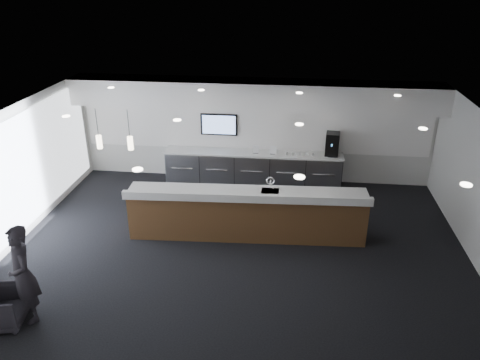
# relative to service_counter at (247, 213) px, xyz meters

# --- Properties ---
(ground) EXTENTS (10.00, 10.00, 0.00)m
(ground) POSITION_rel_service_counter_xyz_m (-0.13, -0.70, -0.57)
(ground) COLOR black
(ground) RESTS_ON ground
(ceiling) EXTENTS (10.00, 8.00, 0.02)m
(ceiling) POSITION_rel_service_counter_xyz_m (-0.13, -0.70, 2.43)
(ceiling) COLOR black
(ceiling) RESTS_ON back_wall
(back_wall) EXTENTS (10.00, 0.02, 3.00)m
(back_wall) POSITION_rel_service_counter_xyz_m (-0.13, 3.30, 0.93)
(back_wall) COLOR silver
(back_wall) RESTS_ON ground
(left_wall) EXTENTS (0.02, 8.00, 3.00)m
(left_wall) POSITION_rel_service_counter_xyz_m (-5.13, -0.70, 0.93)
(left_wall) COLOR silver
(left_wall) RESTS_ON ground
(soffit_bulkhead) EXTENTS (10.00, 0.90, 0.70)m
(soffit_bulkhead) POSITION_rel_service_counter_xyz_m (-0.13, 2.85, 2.08)
(soffit_bulkhead) COLOR white
(soffit_bulkhead) RESTS_ON back_wall
(alcove_panel) EXTENTS (9.80, 0.06, 1.40)m
(alcove_panel) POSITION_rel_service_counter_xyz_m (-0.13, 3.27, 1.03)
(alcove_panel) COLOR white
(alcove_panel) RESTS_ON back_wall
(window_blinds_wall) EXTENTS (0.04, 7.36, 2.55)m
(window_blinds_wall) POSITION_rel_service_counter_xyz_m (-5.09, -0.70, 0.93)
(window_blinds_wall) COLOR #A9B7CA
(window_blinds_wall) RESTS_ON left_wall
(back_credenza) EXTENTS (5.06, 0.66, 0.95)m
(back_credenza) POSITION_rel_service_counter_xyz_m (-0.13, 2.94, -0.10)
(back_credenza) COLOR gray
(back_credenza) RESTS_ON ground
(wall_tv) EXTENTS (1.05, 0.08, 0.62)m
(wall_tv) POSITION_rel_service_counter_xyz_m (-1.13, 3.20, 1.08)
(wall_tv) COLOR black
(wall_tv) RESTS_ON back_wall
(pendant_left) EXTENTS (0.12, 0.12, 0.30)m
(pendant_left) POSITION_rel_service_counter_xyz_m (-2.53, 0.10, 1.68)
(pendant_left) COLOR #FFEBC6
(pendant_left) RESTS_ON ceiling
(pendant_right) EXTENTS (0.12, 0.12, 0.30)m
(pendant_right) POSITION_rel_service_counter_xyz_m (-3.23, 0.10, 1.68)
(pendant_right) COLOR #FFEBC6
(pendant_right) RESTS_ON ceiling
(ceiling_can_lights) EXTENTS (7.00, 5.00, 0.02)m
(ceiling_can_lights) POSITION_rel_service_counter_xyz_m (-0.13, -0.70, 2.40)
(ceiling_can_lights) COLOR white
(ceiling_can_lights) RESTS_ON ceiling
(service_counter) EXTENTS (5.47, 1.17, 1.49)m
(service_counter) POSITION_rel_service_counter_xyz_m (0.00, 0.00, 0.00)
(service_counter) COLOR brown
(service_counter) RESTS_ON ground
(coffee_machine) EXTENTS (0.41, 0.51, 0.64)m
(coffee_machine) POSITION_rel_service_counter_xyz_m (2.07, 3.01, 0.69)
(coffee_machine) COLOR black
(coffee_machine) RESTS_ON back_credenza
(info_sign_left) EXTENTS (0.17, 0.03, 0.23)m
(info_sign_left) POSITION_rel_service_counter_xyz_m (-0.04, 2.87, 0.49)
(info_sign_left) COLOR white
(info_sign_left) RESTS_ON back_credenza
(info_sign_right) EXTENTS (0.18, 0.05, 0.24)m
(info_sign_right) POSITION_rel_service_counter_xyz_m (0.45, 2.85, 0.50)
(info_sign_right) COLOR white
(info_sign_right) RESTS_ON back_credenza
(armchair) EXTENTS (0.89, 0.87, 0.69)m
(armchair) POSITION_rel_service_counter_xyz_m (-3.92, -3.46, -0.23)
(armchair) COLOR black
(armchair) RESTS_ON ground
(lounge_guest) EXTENTS (0.78, 0.79, 1.84)m
(lounge_guest) POSITION_rel_service_counter_xyz_m (-3.53, -3.25, 0.34)
(lounge_guest) COLOR black
(lounge_guest) RESTS_ON ground
(cup_0) EXTENTS (0.09, 0.09, 0.08)m
(cup_0) POSITION_rel_service_counter_xyz_m (1.54, 2.82, 0.42)
(cup_0) COLOR white
(cup_0) RESTS_ON back_credenza
(cup_1) EXTENTS (0.12, 0.12, 0.08)m
(cup_1) POSITION_rel_service_counter_xyz_m (1.40, 2.82, 0.42)
(cup_1) COLOR white
(cup_1) RESTS_ON back_credenza
(cup_2) EXTENTS (0.11, 0.11, 0.08)m
(cup_2) POSITION_rel_service_counter_xyz_m (1.26, 2.82, 0.42)
(cup_2) COLOR white
(cup_2) RESTS_ON back_credenza
(cup_3) EXTENTS (0.11, 0.11, 0.08)m
(cup_3) POSITION_rel_service_counter_xyz_m (1.12, 2.82, 0.42)
(cup_3) COLOR white
(cup_3) RESTS_ON back_credenza
(cup_4) EXTENTS (0.12, 0.12, 0.08)m
(cup_4) POSITION_rel_service_counter_xyz_m (0.98, 2.82, 0.42)
(cup_4) COLOR white
(cup_4) RESTS_ON back_credenza
(cup_5) EXTENTS (0.10, 0.10, 0.08)m
(cup_5) POSITION_rel_service_counter_xyz_m (0.84, 2.82, 0.42)
(cup_5) COLOR white
(cup_5) RESTS_ON back_credenza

